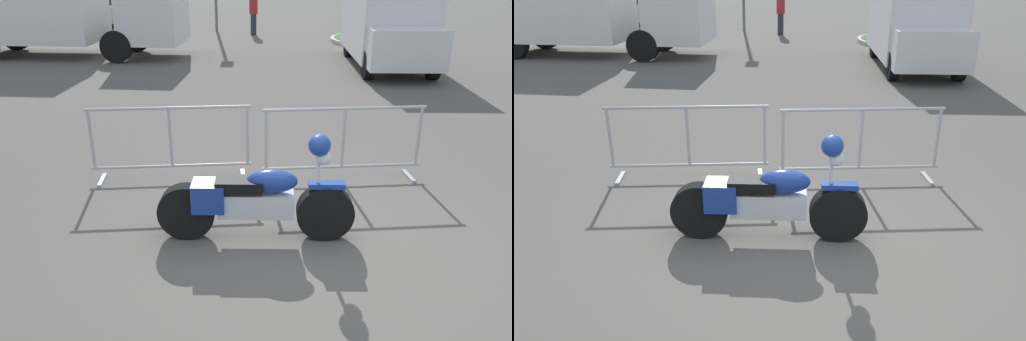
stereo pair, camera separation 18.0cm
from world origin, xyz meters
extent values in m
plane|color=#54514C|center=(0.00, 0.00, 0.00)|extent=(120.00, 120.00, 0.00)
cylinder|color=black|center=(0.26, 0.16, 0.32)|extent=(0.64, 0.18, 0.64)
cylinder|color=black|center=(-1.28, 0.17, 0.32)|extent=(0.64, 0.18, 0.64)
cube|color=silver|center=(-0.51, 0.16, 0.42)|extent=(0.84, 0.24, 0.28)
ellipsoid|color=navy|center=(-0.33, 0.16, 0.70)|extent=(0.56, 0.26, 0.26)
cube|color=black|center=(-0.69, 0.16, 0.66)|extent=(0.52, 0.28, 0.12)
cube|color=navy|center=(-1.03, 0.16, 0.52)|extent=(0.36, 0.32, 0.32)
cube|color=navy|center=(0.26, 0.16, 0.66)|extent=(0.40, 0.14, 0.06)
cylinder|color=silver|center=(0.16, 0.16, 0.79)|extent=(0.04, 0.04, 0.45)
sphere|color=silver|center=(0.21, 0.16, 0.97)|extent=(0.16, 0.16, 0.16)
sphere|color=navy|center=(0.16, 0.16, 1.11)|extent=(0.24, 0.24, 0.24)
cylinder|color=#9EA0A5|center=(-1.71, 1.77, 1.05)|extent=(2.24, 0.25, 0.04)
cylinder|color=#9EA0A5|center=(-1.71, 1.77, 0.20)|extent=(2.24, 0.25, 0.04)
cylinder|color=#9EA0A5|center=(-2.78, 1.67, 0.62)|extent=(0.05, 0.05, 0.85)
cylinder|color=#9EA0A5|center=(-1.71, 1.77, 0.62)|extent=(0.05, 0.05, 0.85)
cylinder|color=#9EA0A5|center=(-0.64, 1.87, 0.62)|extent=(0.05, 0.05, 0.85)
cube|color=#9EA0A5|center=(-2.71, 1.68, 0.01)|extent=(0.10, 0.44, 0.03)
cube|color=#9EA0A5|center=(-0.71, 1.86, 0.01)|extent=(0.10, 0.44, 0.03)
cylinder|color=#9EA0A5|center=(0.69, 1.77, 1.05)|extent=(2.24, 0.25, 0.04)
cylinder|color=#9EA0A5|center=(0.69, 1.77, 0.20)|extent=(2.24, 0.25, 0.04)
cylinder|color=#9EA0A5|center=(-0.38, 1.67, 0.62)|extent=(0.05, 0.05, 0.85)
cylinder|color=#9EA0A5|center=(0.69, 1.77, 0.62)|extent=(0.05, 0.05, 0.85)
cylinder|color=#9EA0A5|center=(1.76, 1.87, 0.62)|extent=(0.05, 0.05, 0.85)
cube|color=#9EA0A5|center=(-0.31, 1.68, 0.01)|extent=(0.10, 0.44, 0.03)
cube|color=#9EA0A5|center=(1.69, 1.86, 0.01)|extent=(0.10, 0.44, 0.03)
cube|color=silver|center=(-3.80, 11.32, 1.43)|extent=(1.96, 2.31, 1.90)
cylinder|color=black|center=(-4.66, 12.35, 0.48)|extent=(0.98, 0.35, 0.96)
cylinder|color=black|center=(-4.80, 10.42, 0.48)|extent=(0.98, 0.35, 0.96)
cylinder|color=black|center=(-8.87, 12.66, 0.48)|extent=(0.98, 0.35, 0.96)
cube|color=silver|center=(3.18, 10.31, 1.31)|extent=(2.04, 4.12, 2.00)
cube|color=silver|center=(3.16, 7.81, 0.84)|extent=(1.91, 0.92, 1.00)
cylinder|color=black|center=(4.00, 8.20, 0.36)|extent=(0.25, 0.72, 0.72)
cylinder|color=black|center=(2.32, 8.22, 0.36)|extent=(0.25, 0.72, 0.72)
cylinder|color=black|center=(4.04, 11.50, 0.36)|extent=(0.25, 0.72, 0.72)
cylinder|color=black|center=(2.36, 11.52, 0.36)|extent=(0.25, 0.72, 0.72)
cube|color=maroon|center=(-12.68, 20.61, 0.57)|extent=(1.74, 4.05, 0.65)
cylinder|color=black|center=(-13.33, 21.91, 0.30)|extent=(0.22, 0.60, 0.60)
cylinder|color=black|center=(-11.96, 21.87, 0.30)|extent=(0.22, 0.60, 0.60)
cylinder|color=black|center=(-13.40, 19.35, 0.30)|extent=(0.22, 0.60, 0.60)
cylinder|color=black|center=(-12.03, 19.31, 0.30)|extent=(0.22, 0.60, 0.60)
cube|color=white|center=(-9.75, 20.43, 0.59)|extent=(1.80, 4.17, 0.67)
cylinder|color=black|center=(-10.42, 21.77, 0.31)|extent=(0.23, 0.62, 0.61)
cylinder|color=black|center=(-9.01, 21.73, 0.31)|extent=(0.23, 0.62, 0.61)
cylinder|color=black|center=(-10.50, 19.13, 0.31)|extent=(0.23, 0.62, 0.61)
cylinder|color=black|center=(-9.09, 19.09, 0.31)|extent=(0.23, 0.62, 0.61)
cube|color=tan|center=(-6.83, 20.36, 0.61)|extent=(1.86, 4.33, 0.70)
cylinder|color=black|center=(-7.52, 21.75, 0.32)|extent=(0.24, 0.64, 0.64)
cylinder|color=black|center=(-6.06, 21.71, 0.32)|extent=(0.24, 0.64, 0.64)
cylinder|color=black|center=(-7.60, 19.01, 0.32)|extent=(0.24, 0.64, 0.64)
cylinder|color=black|center=(-6.13, 18.97, 0.32)|extent=(0.24, 0.64, 0.64)
cylinder|color=#262838|center=(-0.77, 16.41, 0.42)|extent=(0.31, 0.31, 0.85)
cylinder|color=maroon|center=(-0.77, 16.41, 1.16)|extent=(0.44, 0.44, 0.62)
cylinder|color=#ADA89E|center=(3.93, 14.59, 0.07)|extent=(3.51, 3.51, 0.14)
cylinder|color=#38662D|center=(3.93, 14.59, 0.15)|extent=(3.23, 3.23, 0.02)
sphere|color=#286023|center=(4.47, 14.81, 0.54)|extent=(0.94, 0.94, 0.94)
sphere|color=#286023|center=(4.00, 15.01, 0.58)|extent=(1.04, 1.04, 1.04)
sphere|color=#286023|center=(4.19, 14.12, 0.50)|extent=(0.84, 0.84, 0.84)
camera|label=1|loc=(-0.46, -4.76, 2.92)|focal=35.00mm
camera|label=2|loc=(-0.28, -4.76, 2.92)|focal=35.00mm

